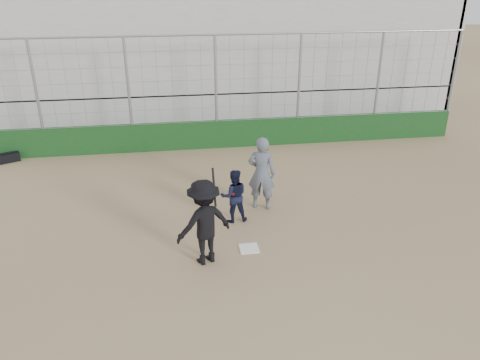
{
  "coord_description": "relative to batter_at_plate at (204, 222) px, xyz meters",
  "views": [
    {
      "loc": [
        -1.62,
        -9.2,
        5.97
      ],
      "look_at": [
        0.0,
        1.4,
        1.15
      ],
      "focal_mm": 35.0,
      "sensor_mm": 36.0,
      "label": 1
    }
  ],
  "objects": [
    {
      "name": "ground",
      "position": [
        1.05,
        0.33,
        -0.98
      ],
      "size": [
        90.0,
        90.0,
        0.0
      ],
      "primitive_type": "plane",
      "color": "brown",
      "rests_on": "ground"
    },
    {
      "name": "home_plate",
      "position": [
        1.05,
        0.33,
        -0.97
      ],
      "size": [
        0.44,
        0.44,
        0.02
      ],
      "primitive_type": "cube",
      "color": "white",
      "rests_on": "ground"
    },
    {
      "name": "backstop",
      "position": [
        1.05,
        7.33,
        -0.03
      ],
      "size": [
        18.1,
        0.25,
        4.04
      ],
      "color": "#113514",
      "rests_on": "ground"
    },
    {
      "name": "bleachers",
      "position": [
        1.05,
        12.28,
        1.94
      ],
      "size": [
        20.25,
        6.7,
        6.98
      ],
      "color": "#A0A0A0",
      "rests_on": "ground"
    },
    {
      "name": "batter_at_plate",
      "position": [
        0.0,
        0.0,
        0.0
      ],
      "size": [
        1.45,
        1.16,
        2.09
      ],
      "color": "black",
      "rests_on": "ground"
    },
    {
      "name": "catcher_crouched",
      "position": [
        0.89,
        1.69,
        -0.49
      ],
      "size": [
        0.73,
        0.58,
        1.0
      ],
      "color": "black",
      "rests_on": "ground"
    },
    {
      "name": "umpire",
      "position": [
        1.73,
        2.35,
        -0.07
      ],
      "size": [
        0.87,
        0.72,
        1.84
      ],
      "primitive_type": "imported",
      "rotation": [
        0.0,
        0.0,
        2.77
      ],
      "color": "#515966",
      "rests_on": "ground"
    },
    {
      "name": "equipment_bag",
      "position": [
        -6.13,
        6.94,
        -0.83
      ],
      "size": [
        0.77,
        0.58,
        0.34
      ],
      "color": "black",
      "rests_on": "ground"
    }
  ]
}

